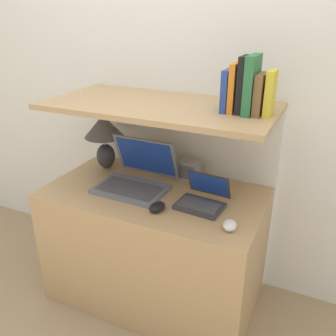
# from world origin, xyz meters

# --- Properties ---
(ground_plane) EXTENTS (12.00, 12.00, 0.00)m
(ground_plane) POSITION_xyz_m (0.00, 0.00, 0.00)
(ground_plane) COLOR #9E8460
(wall_back) EXTENTS (6.00, 0.05, 2.40)m
(wall_back) POSITION_xyz_m (0.00, 0.72, 1.20)
(wall_back) COLOR white
(wall_back) RESTS_ON ground_plane
(desk) EXTENTS (1.19, 0.66, 0.72)m
(desk) POSITION_xyz_m (0.00, 0.33, 0.36)
(desk) COLOR tan
(desk) RESTS_ON ground_plane
(back_riser) EXTENTS (1.19, 0.04, 1.16)m
(back_riser) POSITION_xyz_m (0.00, 0.68, 0.58)
(back_riser) COLOR white
(back_riser) RESTS_ON ground_plane
(shelf) EXTENTS (1.19, 0.59, 0.03)m
(shelf) POSITION_xyz_m (0.00, 0.40, 1.17)
(shelf) COLOR tan
(shelf) RESTS_ON back_riser
(table_lamp) EXTENTS (0.24, 0.24, 0.34)m
(table_lamp) POSITION_xyz_m (-0.42, 0.49, 0.95)
(table_lamp) COLOR #2D2D33
(table_lamp) RESTS_ON desk
(laptop_large) EXTENTS (0.39, 0.36, 0.26)m
(laptop_large) POSITION_xyz_m (-0.12, 0.34, 0.77)
(laptop_large) COLOR slate
(laptop_large) RESTS_ON desk
(laptop_small) EXTENTS (0.25, 0.24, 0.15)m
(laptop_small) POSITION_xyz_m (0.29, 0.30, 0.75)
(laptop_small) COLOR #333338
(laptop_small) RESTS_ON desk
(computer_mouse) EXTENTS (0.08, 0.11, 0.04)m
(computer_mouse) POSITION_xyz_m (0.11, 0.15, 0.74)
(computer_mouse) COLOR black
(computer_mouse) RESTS_ON desk
(second_mouse) EXTENTS (0.08, 0.10, 0.04)m
(second_mouse) POSITION_xyz_m (0.48, 0.15, 0.74)
(second_mouse) COLOR white
(second_mouse) RESTS_ON desk
(router_box) EXTENTS (0.12, 0.09, 0.11)m
(router_box) POSITION_xyz_m (0.12, 0.56, 0.77)
(router_box) COLOR gray
(router_box) RESTS_ON desk
(book_yellow) EXTENTS (0.03, 0.12, 0.20)m
(book_yellow) POSITION_xyz_m (0.55, 0.40, 1.29)
(book_yellow) COLOR gold
(book_yellow) RESTS_ON shelf
(book_brown) EXTENTS (0.04, 0.15, 0.18)m
(book_brown) POSITION_xyz_m (0.50, 0.40, 1.28)
(book_brown) COLOR brown
(book_brown) RESTS_ON shelf
(book_green) EXTENTS (0.04, 0.18, 0.26)m
(book_green) POSITION_xyz_m (0.46, 0.40, 1.32)
(book_green) COLOR #2D7042
(book_green) RESTS_ON shelf
(book_black) EXTENTS (0.03, 0.13, 0.25)m
(book_black) POSITION_xyz_m (0.42, 0.40, 1.32)
(book_black) COLOR black
(book_black) RESTS_ON shelf
(book_orange) EXTENTS (0.03, 0.14, 0.22)m
(book_orange) POSITION_xyz_m (0.39, 0.40, 1.30)
(book_orange) COLOR orange
(book_orange) RESTS_ON shelf
(book_blue) EXTENTS (0.03, 0.14, 0.19)m
(book_blue) POSITION_xyz_m (0.35, 0.40, 1.28)
(book_blue) COLOR #284293
(book_blue) RESTS_ON shelf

